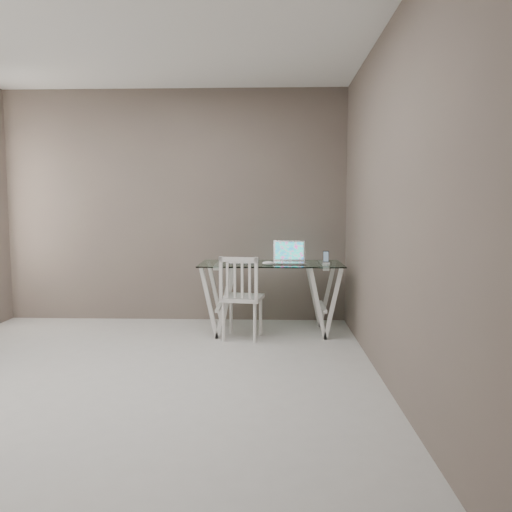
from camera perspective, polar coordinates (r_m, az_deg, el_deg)
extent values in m
plane|color=#ABA9A4|center=(4.00, -15.33, -14.05)|extent=(4.50, 4.50, 0.00)
cube|color=white|center=(4.02, -16.40, 25.26)|extent=(4.00, 4.50, 0.02)
cube|color=#60544B|center=(5.96, -9.22, 5.64)|extent=(4.00, 0.02, 2.70)
cube|color=#60544B|center=(3.70, 15.32, 5.67)|extent=(0.02, 4.50, 2.70)
cube|color=silver|center=(5.29, 1.73, -0.88)|extent=(1.50, 0.70, 0.01)
cube|color=silver|center=(5.37, -4.18, -4.87)|extent=(0.24, 0.62, 0.72)
cube|color=silver|center=(5.37, 7.63, -4.91)|extent=(0.24, 0.62, 0.72)
cube|color=silver|center=(5.08, -1.55, -4.80)|extent=(0.45, 0.45, 0.04)
cylinder|color=silver|center=(5.01, -3.72, -7.51)|extent=(0.03, 0.03, 0.40)
cylinder|color=silver|center=(4.94, -0.14, -7.68)|extent=(0.03, 0.03, 0.40)
cylinder|color=silver|center=(5.31, -2.86, -6.76)|extent=(0.03, 0.03, 0.40)
cylinder|color=silver|center=(5.25, 0.52, -6.91)|extent=(0.03, 0.03, 0.40)
cube|color=silver|center=(4.87, -2.02, -2.65)|extent=(0.39, 0.09, 0.44)
cube|color=silver|center=(5.26, 3.87, -0.78)|extent=(0.34, 0.23, 0.02)
cube|color=#19D899|center=(5.40, 3.82, 0.60)|extent=(0.34, 0.08, 0.22)
cube|color=silver|center=(5.25, -1.68, -0.81)|extent=(0.31, 0.13, 0.01)
ellipsoid|color=white|center=(5.10, 1.40, -0.82)|extent=(0.12, 0.07, 0.04)
cube|color=white|center=(5.25, 7.99, -0.82)|extent=(0.07, 0.07, 0.02)
cube|color=black|center=(5.26, 7.99, -0.07)|extent=(0.06, 0.03, 0.12)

